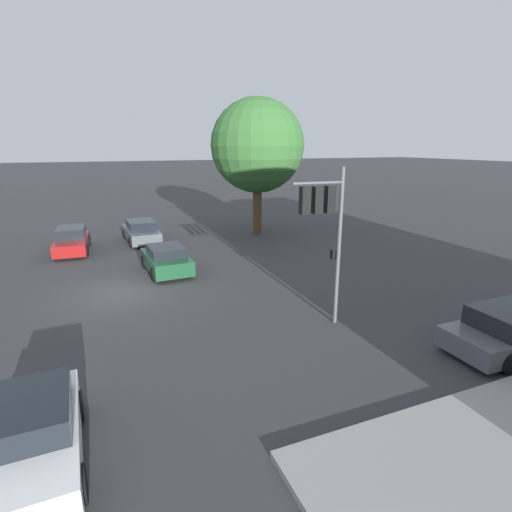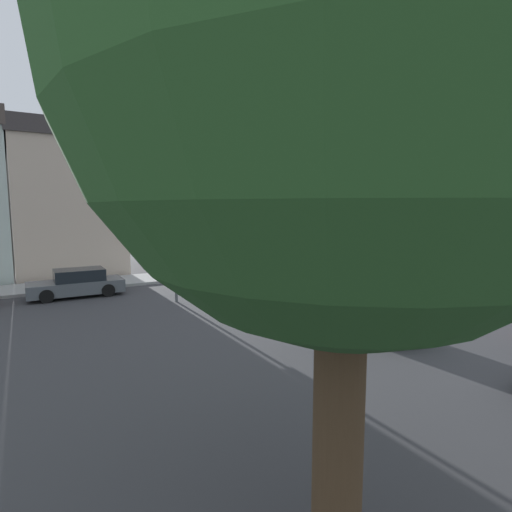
# 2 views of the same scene
# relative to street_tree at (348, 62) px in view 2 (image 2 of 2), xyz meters

# --- Properties ---
(ground_plane) EXTENTS (300.00, 300.00, 0.00)m
(ground_plane) POSITION_rel_street_tree_xyz_m (8.80, -10.19, -6.16)
(ground_plane) COLOR #333335
(rowhouse_backdrop) EXTENTS (7.89, 13.76, 10.42)m
(rowhouse_backdrop) POSITION_rel_street_tree_xyz_m (27.57, 3.73, -1.00)
(rowhouse_backdrop) COLOR #BCA893
(rowhouse_backdrop) RESTS_ON ground_plane
(street_tree) EXTENTS (6.43, 6.43, 9.41)m
(street_tree) POSITION_rel_street_tree_xyz_m (0.00, 0.00, 0.00)
(street_tree) COLOR #4C3823
(street_tree) RESTS_ON ground_plane
(traffic_signal) EXTENTS (0.54, 2.01, 5.56)m
(traffic_signal) POSITION_rel_street_tree_xyz_m (14.92, -3.83, -2.17)
(traffic_signal) COLOR #515456
(traffic_signal) RESTS_ON ground_plane
(crossing_car_2) EXTENTS (3.98, 2.00, 1.45)m
(crossing_car_2) POSITION_rel_street_tree_xyz_m (18.48, -12.59, -5.47)
(crossing_car_2) COLOR silver
(crossing_car_2) RESTS_ON ground_plane
(crossing_car_3) EXTENTS (3.92, 2.14, 1.38)m
(crossing_car_3) POSITION_rel_street_tree_xyz_m (6.65, -7.78, -5.50)
(crossing_car_3) COLOR #194728
(crossing_car_3) RESTS_ON ground_plane
(parked_car_0) EXTENTS (2.06, 4.62, 1.43)m
(parked_car_0) POSITION_rel_street_tree_xyz_m (18.88, 0.81, -5.49)
(parked_car_0) COLOR #4C5156
(parked_car_0) RESTS_ON ground_plane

